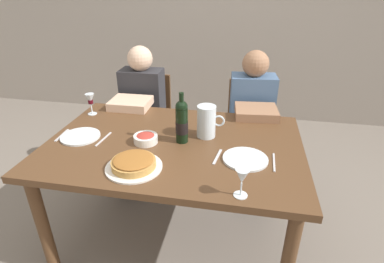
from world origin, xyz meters
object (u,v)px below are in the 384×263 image
(water_pitcher, at_px, (207,123))
(dinner_plate_right_setting, at_px, (245,159))
(baked_tart, at_px, (134,163))
(diner_right, at_px, (252,124))
(salad_bowl, at_px, (146,138))
(chair_right, at_px, (248,125))
(dinner_plate_left_setting, at_px, (80,136))
(wine_bottle, at_px, (182,122))
(chair_left, at_px, (149,117))
(dining_table, at_px, (174,155))
(diner_left, at_px, (140,116))
(wine_glass_left_diner, at_px, (90,100))
(wine_glass_right_diner, at_px, (242,178))

(water_pitcher, distance_m, dinner_plate_right_setting, 0.35)
(baked_tart, height_order, diner_right, diner_right)
(salad_bowl, relative_size, chair_right, 0.16)
(water_pitcher, bearing_deg, dinner_plate_left_setting, -168.06)
(wine_bottle, xyz_separation_m, chair_left, (-0.50, 0.85, -0.39))
(chair_left, bearing_deg, dinner_plate_right_setting, 130.67)
(dining_table, bearing_deg, water_pitcher, 32.33)
(dinner_plate_left_setting, distance_m, diner_left, 0.71)
(dinner_plate_right_setting, height_order, chair_left, chair_left)
(dinner_plate_right_setting, relative_size, chair_left, 0.28)
(chair_right, bearing_deg, salad_bowl, 50.79)
(dinner_plate_left_setting, xyz_separation_m, chair_left, (0.12, 0.92, -0.27))
(dinner_plate_right_setting, relative_size, diner_right, 0.21)
(wine_bottle, distance_m, diner_right, 0.80)
(water_pitcher, height_order, chair_right, water_pitcher)
(wine_bottle, height_order, chair_right, wine_bottle)
(chair_right, bearing_deg, water_pitcher, 65.25)
(wine_bottle, xyz_separation_m, diner_right, (0.42, 0.62, -0.27))
(salad_bowl, distance_m, diner_left, 0.75)
(wine_bottle, relative_size, water_pitcher, 1.55)
(baked_tart, height_order, salad_bowl, baked_tart)
(chair_left, bearing_deg, diner_right, 165.15)
(water_pitcher, bearing_deg, wine_glass_left_diner, 167.78)
(wine_glass_left_diner, bearing_deg, salad_bowl, -32.97)
(wine_glass_right_diner, relative_size, diner_left, 0.12)
(diner_left, bearing_deg, dining_table, 124.56)
(chair_left, bearing_deg, water_pitcher, 128.98)
(water_pitcher, relative_size, chair_left, 0.23)
(diner_left, bearing_deg, dinner_plate_left_setting, 78.90)
(salad_bowl, height_order, dinner_plate_right_setting, salad_bowl)
(salad_bowl, xyz_separation_m, dinner_plate_left_setting, (-0.41, -0.01, -0.02))
(baked_tart, bearing_deg, wine_glass_right_diner, -12.64)
(dining_table, distance_m, salad_bowl, 0.20)
(wine_bottle, height_order, baked_tart, wine_bottle)
(wine_glass_left_diner, distance_m, chair_left, 0.72)
(dinner_plate_left_setting, relative_size, diner_right, 0.20)
(wine_glass_right_diner, bearing_deg, salad_bowl, 145.51)
(baked_tart, distance_m, wine_glass_right_diner, 0.56)
(diner_left, bearing_deg, water_pitcher, 139.49)
(wine_glass_right_diner, relative_size, dinner_plate_right_setting, 0.57)
(dining_table, height_order, diner_left, diner_left)
(dining_table, height_order, chair_left, chair_left)
(wine_glass_right_diner, distance_m, dinner_plate_left_setting, 1.06)
(chair_left, bearing_deg, wine_glass_right_diner, 122.91)
(baked_tart, bearing_deg, wine_bottle, 60.64)
(wine_glass_left_diner, xyz_separation_m, diner_left, (0.22, 0.34, -0.25))
(chair_right, bearing_deg, wine_bottle, 59.56)
(wine_bottle, xyz_separation_m, water_pitcher, (0.13, 0.09, -0.04))
(diner_left, bearing_deg, wine_glass_right_diner, 128.31)
(dinner_plate_right_setting, distance_m, diner_left, 1.16)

